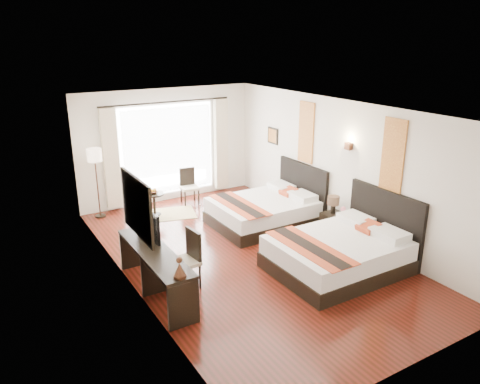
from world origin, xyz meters
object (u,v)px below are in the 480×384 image
television (142,225)px  table_lamp (333,202)px  bed_far (266,210)px  vase (343,215)px  floor_lamp (95,160)px  console_desk (156,272)px  desk_chair (185,270)px  nightstand (335,226)px  fruit_bowl (154,193)px  bed_near (341,252)px  side_table (154,204)px  window_chair (190,193)px

television → table_lamp: bearing=-98.5°
bed_far → television: size_ratio=2.53×
vase → floor_lamp: bearing=134.6°
console_desk → desk_chair: (0.49, -0.06, -0.08)m
bed_far → nightstand: bed_far is taller
vase → floor_lamp: size_ratio=0.08×
bed_far → floor_lamp: (-3.06, 2.32, 1.04)m
table_lamp → nightstand: bearing=-90.4°
fruit_bowl → table_lamp: bearing=-47.7°
bed_near → fruit_bowl: (-1.90, 4.20, 0.22)m
console_desk → television: bearing=87.9°
bed_far → desk_chair: (-2.71, -1.59, -0.02)m
bed_near → fruit_bowl: 4.61m
console_desk → television: (0.02, 0.55, 0.63)m
desk_chair → floor_lamp: (-0.36, 3.92, 1.06)m
table_lamp → desk_chair: 3.54m
side_table → table_lamp: bearing=-48.1°
bed_near → nightstand: (0.84, 1.08, -0.08)m
bed_near → desk_chair: bearing=162.0°
floor_lamp → window_chair: 2.44m
bed_near → nightstand: bearing=52.2°
fruit_bowl → window_chair: size_ratio=0.24×
desk_chair → fruit_bowl: 3.43m
fruit_bowl → side_table: bearing=62.4°
table_lamp → side_table: bearing=131.9°
table_lamp → floor_lamp: (-3.85, 3.59, 0.60)m
nightstand → television: television is taller
table_lamp → floor_lamp: floor_lamp is taller
television → vase: bearing=-102.8°
floor_lamp → desk_chair: bearing=-84.8°
vase → console_desk: 3.98m
nightstand → television: (-3.96, 0.39, 0.75)m
nightstand → console_desk: bearing=-177.7°
side_table → fruit_bowl: 0.29m
bed_near → desk_chair: (-2.65, 0.86, -0.04)m
nightstand → table_lamp: table_lamp is taller
nightstand → bed_far: bearing=119.7°
television → desk_chair: television is taller
console_desk → desk_chair: size_ratio=2.24×
nightstand → fruit_bowl: 4.16m
side_table → window_chair: window_chair is taller
bed_near → floor_lamp: floor_lamp is taller
window_chair → nightstand: bearing=33.5°
desk_chair → table_lamp: bearing=179.9°
fruit_bowl → console_desk: bearing=-110.7°
floor_lamp → side_table: bearing=-26.5°
bed_far → desk_chair: size_ratio=2.25×
vase → desk_chair: 3.50m
bed_far → table_lamp: (0.79, -1.27, 0.44)m
console_desk → television: size_ratio=2.52×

